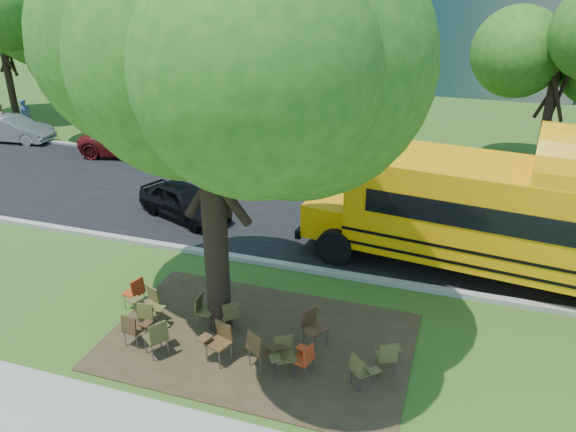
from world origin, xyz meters
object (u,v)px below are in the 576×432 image
(chair_0, at_px, (149,313))
(chair_3, at_px, (219,338))
(chair_9, at_px, (148,301))
(bg_car_red, at_px, (137,141))
(chair_1, at_px, (134,327))
(chair_2, at_px, (158,335))
(chair_13, at_px, (388,355))
(chair_5, at_px, (283,352))
(school_bus, at_px, (572,226))
(chair_4, at_px, (260,346))
(pedestrian_a, at_px, (26,115))
(chair_7, at_px, (361,369))
(chair_6, at_px, (305,357))
(chair_11, at_px, (230,312))
(chair_12, at_px, (313,324))
(bg_car_silver, at_px, (13,129))
(main_tree, at_px, (205,68))
(pedestrian_b, at_px, (0,119))
(chair_8, at_px, (136,290))
(chair_10, at_px, (203,308))
(black_car, at_px, (184,201))

(chair_0, height_order, chair_3, chair_3)
(chair_9, bearing_deg, bg_car_red, -33.00)
(chair_9, xyz_separation_m, bg_car_red, (-7.44, 11.41, 0.11))
(chair_1, distance_m, chair_2, 0.72)
(chair_1, relative_size, chair_13, 1.02)
(chair_9, bearing_deg, chair_5, -167.62)
(chair_1, bearing_deg, school_bus, 36.85)
(chair_3, xyz_separation_m, chair_4, (0.96, 0.01, 0.01))
(chair_3, distance_m, pedestrian_a, 22.42)
(pedestrian_a, bearing_deg, school_bus, -92.22)
(chair_7, bearing_deg, chair_6, -136.31)
(chair_11, bearing_deg, chair_13, -50.20)
(chair_3, height_order, pedestrian_a, pedestrian_a)
(chair_11, distance_m, chair_12, 2.02)
(chair_11, relative_size, chair_12, 0.89)
(chair_4, distance_m, chair_6, 0.98)
(chair_3, relative_size, chair_5, 1.09)
(chair_4, xyz_separation_m, bg_car_red, (-10.66, 12.21, 0.10))
(bg_car_silver, distance_m, bg_car_red, 6.98)
(chair_13, bearing_deg, chair_12, 143.85)
(bg_car_red, xyz_separation_m, pedestrian_a, (-7.79, 1.81, 0.14))
(bg_car_silver, bearing_deg, chair_0, -134.32)
(chair_4, relative_size, chair_5, 1.11)
(main_tree, distance_m, chair_13, 7.00)
(pedestrian_b, bearing_deg, chair_0, 42.17)
(chair_6, xyz_separation_m, pedestrian_a, (-19.41, 13.93, 0.34))
(chair_0, bearing_deg, pedestrian_b, 134.88)
(chair_13, bearing_deg, chair_7, -149.56)
(school_bus, distance_m, chair_1, 11.23)
(chair_9, bearing_deg, chair_8, -10.41)
(chair_2, height_order, chair_11, chair_2)
(pedestrian_a, bearing_deg, chair_4, -110.92)
(chair_9, distance_m, chair_11, 2.07)
(chair_2, xyz_separation_m, bg_car_silver, (-15.32, 12.51, 0.06))
(chair_10, bearing_deg, chair_6, 69.94)
(chair_13, xyz_separation_m, pedestrian_a, (-21.07, 13.34, 0.32))
(school_bus, relative_size, chair_2, 14.31)
(chair_4, height_order, chair_7, chair_4)
(chair_3, distance_m, bg_car_red, 15.60)
(chair_10, height_order, bg_car_silver, bg_car_silver)
(school_bus, relative_size, bg_car_red, 2.68)
(chair_1, height_order, chair_9, chair_9)
(school_bus, distance_m, chair_6, 7.96)
(chair_1, height_order, black_car, black_car)
(chair_4, bearing_deg, chair_10, -179.28)
(main_tree, bearing_deg, chair_9, -169.60)
(school_bus, distance_m, chair_8, 11.32)
(chair_13, xyz_separation_m, bg_car_red, (-13.28, 11.53, 0.18))
(chair_0, xyz_separation_m, pedestrian_a, (-15.44, 13.56, 0.32))
(chair_2, bearing_deg, main_tree, 3.44)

